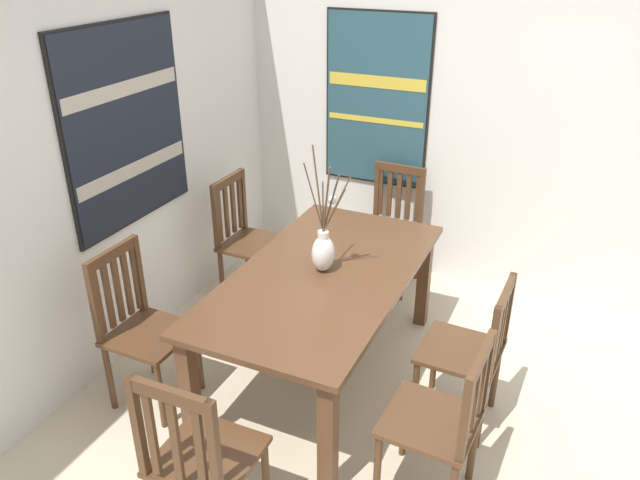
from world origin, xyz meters
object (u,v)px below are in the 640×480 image
(centerpiece_vase, at_px, (324,249))
(chair_3, at_px, (442,421))
(dining_table, at_px, (323,288))
(chair_5, at_px, (140,325))
(chair_0, at_px, (247,238))
(chair_1, at_px, (392,224))
(chair_4, at_px, (472,349))
(painting_on_side_wall, at_px, (377,101))
(painting_on_back_wall, at_px, (126,126))
(chair_2, at_px, (199,458))

(centerpiece_vase, xyz_separation_m, chair_3, (-0.66, -0.89, -0.39))
(dining_table, xyz_separation_m, chair_5, (-0.60, 0.86, -0.13))
(chair_0, xyz_separation_m, chair_1, (0.67, -0.89, -0.00))
(chair_0, height_order, chair_3, chair_0)
(chair_4, bearing_deg, painting_on_side_wall, 36.07)
(painting_on_back_wall, xyz_separation_m, painting_on_side_wall, (1.58, -1.02, -0.09))
(chair_0, distance_m, chair_4, 1.90)
(chair_0, height_order, chair_5, chair_5)
(chair_1, height_order, painting_on_side_wall, painting_on_side_wall)
(chair_3, height_order, painting_on_side_wall, painting_on_side_wall)
(chair_5, relative_size, painting_on_side_wall, 0.74)
(chair_0, xyz_separation_m, painting_on_side_wall, (0.91, -0.64, 0.87))
(painting_on_back_wall, bearing_deg, chair_0, -29.36)
(chair_5, distance_m, painting_on_side_wall, 2.38)
(painting_on_side_wall, bearing_deg, chair_2, -174.81)
(chair_1, distance_m, chair_4, 1.60)
(centerpiece_vase, distance_m, painting_on_side_wall, 1.60)
(dining_table, relative_size, chair_3, 1.98)
(centerpiece_vase, relative_size, painting_on_back_wall, 0.62)
(centerpiece_vase, xyz_separation_m, chair_0, (0.59, 0.88, -0.38))
(dining_table, relative_size, painting_on_back_wall, 1.49)
(chair_1, bearing_deg, dining_table, -179.71)
(chair_5, bearing_deg, chair_1, -24.34)
(painting_on_side_wall, bearing_deg, chair_4, -143.93)
(centerpiece_vase, bearing_deg, chair_5, 126.65)
(chair_1, xyz_separation_m, chair_5, (-1.90, 0.86, 0.01))
(dining_table, distance_m, chair_1, 1.30)
(dining_table, bearing_deg, centerpiece_vase, 21.15)
(chair_5, height_order, painting_on_side_wall, painting_on_side_wall)
(chair_0, relative_size, chair_3, 1.04)
(chair_3, distance_m, chair_4, 0.59)
(centerpiece_vase, bearing_deg, chair_4, -93.87)
(chair_0, height_order, chair_2, chair_2)
(painting_on_side_wall, bearing_deg, dining_table, -170.68)
(chair_5, bearing_deg, painting_on_back_wall, 35.92)
(chair_0, distance_m, chair_1, 1.11)
(chair_3, bearing_deg, chair_5, 89.28)
(dining_table, relative_size, chair_5, 1.88)
(dining_table, xyz_separation_m, chair_1, (1.30, 0.01, -0.14))
(chair_1, relative_size, painting_on_side_wall, 0.72)
(painting_on_back_wall, bearing_deg, chair_5, -144.08)
(chair_4, height_order, painting_on_back_wall, painting_on_back_wall)
(centerpiece_vase, relative_size, chair_1, 0.80)
(centerpiece_vase, distance_m, painting_on_back_wall, 1.39)
(dining_table, height_order, painting_on_side_wall, painting_on_side_wall)
(centerpiece_vase, height_order, chair_4, centerpiece_vase)
(chair_2, distance_m, chair_5, 1.11)
(chair_4, relative_size, painting_on_back_wall, 0.74)
(centerpiece_vase, xyz_separation_m, chair_1, (1.26, -0.01, -0.38))
(chair_2, xyz_separation_m, chair_4, (1.26, -0.88, -0.01))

